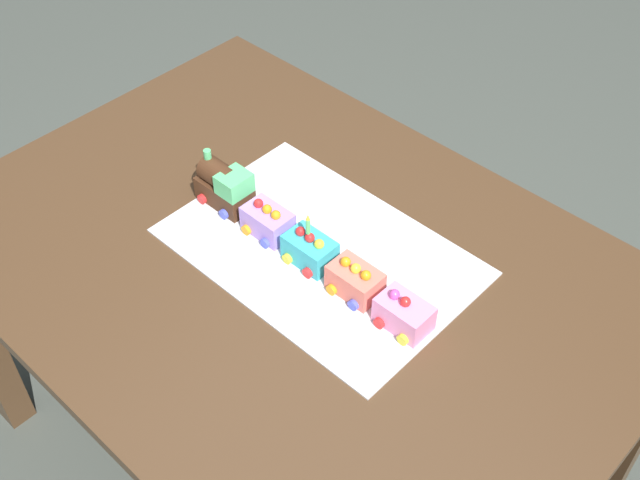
{
  "coord_description": "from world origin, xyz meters",
  "views": [
    {
      "loc": [
        0.8,
        -0.76,
        1.89
      ],
      "look_at": [
        0.03,
        0.05,
        0.77
      ],
      "focal_mm": 44.94,
      "sensor_mm": 36.0,
      "label": 1
    }
  ],
  "objects_px": {
    "cake_car_tanker_turquoise": "(310,250)",
    "cake_car_hopper_coral": "(355,280)",
    "birthday_candle": "(308,224)",
    "cake_car_caboose_lavender": "(268,221)",
    "dining_table": "(291,294)",
    "cake_car_gondola_bubblegum": "(404,314)",
    "cake_locomotive": "(224,186)"
  },
  "relations": [
    {
      "from": "cake_locomotive",
      "to": "cake_car_caboose_lavender",
      "type": "height_order",
      "value": "cake_locomotive"
    },
    {
      "from": "cake_car_hopper_coral",
      "to": "cake_locomotive",
      "type": "bearing_deg",
      "value": 180.0
    },
    {
      "from": "cake_car_hopper_coral",
      "to": "birthday_candle",
      "type": "relative_size",
      "value": 2.11
    },
    {
      "from": "cake_locomotive",
      "to": "cake_car_gondola_bubblegum",
      "type": "distance_m",
      "value": 0.48
    },
    {
      "from": "cake_car_caboose_lavender",
      "to": "birthday_candle",
      "type": "xyz_separation_m",
      "value": [
        0.11,
        0.0,
        0.07
      ]
    },
    {
      "from": "dining_table",
      "to": "cake_locomotive",
      "type": "height_order",
      "value": "cake_locomotive"
    },
    {
      "from": "cake_car_gondola_bubblegum",
      "to": "cake_car_hopper_coral",
      "type": "bearing_deg",
      "value": 180.0
    },
    {
      "from": "cake_car_tanker_turquoise",
      "to": "cake_car_gondola_bubblegum",
      "type": "xyz_separation_m",
      "value": [
        0.24,
        0.0,
        -0.0
      ]
    },
    {
      "from": "cake_car_hopper_coral",
      "to": "dining_table",
      "type": "bearing_deg",
      "value": -171.71
    },
    {
      "from": "dining_table",
      "to": "cake_car_hopper_coral",
      "type": "distance_m",
      "value": 0.21
    },
    {
      "from": "dining_table",
      "to": "cake_car_hopper_coral",
      "type": "height_order",
      "value": "cake_car_hopper_coral"
    },
    {
      "from": "cake_car_hopper_coral",
      "to": "cake_car_gondola_bubblegum",
      "type": "xyz_separation_m",
      "value": [
        0.12,
        0.0,
        -0.0
      ]
    },
    {
      "from": "dining_table",
      "to": "cake_car_gondola_bubblegum",
      "type": "bearing_deg",
      "value": 4.72
    },
    {
      "from": "cake_locomotive",
      "to": "birthday_candle",
      "type": "distance_m",
      "value": 0.25
    },
    {
      "from": "cake_car_tanker_turquoise",
      "to": "dining_table",
      "type": "bearing_deg",
      "value": -147.73
    },
    {
      "from": "cake_car_gondola_bubblegum",
      "to": "birthday_candle",
      "type": "xyz_separation_m",
      "value": [
        -0.24,
        0.0,
        0.07
      ]
    },
    {
      "from": "cake_car_hopper_coral",
      "to": "cake_car_caboose_lavender",
      "type": "bearing_deg",
      "value": 180.0
    },
    {
      "from": "cake_car_tanker_turquoise",
      "to": "cake_car_gondola_bubblegum",
      "type": "height_order",
      "value": "same"
    },
    {
      "from": "cake_locomotive",
      "to": "cake_car_tanker_turquoise",
      "type": "relative_size",
      "value": 1.4
    },
    {
      "from": "dining_table",
      "to": "cake_car_hopper_coral",
      "type": "xyz_separation_m",
      "value": [
        0.15,
        0.02,
        0.14
      ]
    },
    {
      "from": "cake_car_hopper_coral",
      "to": "cake_car_gondola_bubblegum",
      "type": "height_order",
      "value": "same"
    },
    {
      "from": "cake_car_caboose_lavender",
      "to": "cake_car_tanker_turquoise",
      "type": "bearing_deg",
      "value": 0.0
    },
    {
      "from": "birthday_candle",
      "to": "cake_car_caboose_lavender",
      "type": "bearing_deg",
      "value": 180.0
    },
    {
      "from": "cake_car_hopper_coral",
      "to": "cake_car_tanker_turquoise",
      "type": "bearing_deg",
      "value": 180.0
    },
    {
      "from": "cake_car_tanker_turquoise",
      "to": "cake_car_gondola_bubblegum",
      "type": "bearing_deg",
      "value": 0.0
    },
    {
      "from": "birthday_candle",
      "to": "cake_locomotive",
      "type": "bearing_deg",
      "value": 180.0
    },
    {
      "from": "dining_table",
      "to": "cake_car_tanker_turquoise",
      "type": "distance_m",
      "value": 0.15
    },
    {
      "from": "cake_car_caboose_lavender",
      "to": "birthday_candle",
      "type": "distance_m",
      "value": 0.13
    },
    {
      "from": "cake_car_caboose_lavender",
      "to": "cake_car_tanker_turquoise",
      "type": "distance_m",
      "value": 0.12
    },
    {
      "from": "cake_car_caboose_lavender",
      "to": "cake_car_gondola_bubblegum",
      "type": "height_order",
      "value": "same"
    },
    {
      "from": "dining_table",
      "to": "birthday_candle",
      "type": "bearing_deg",
      "value": 35.58
    },
    {
      "from": "cake_car_tanker_turquoise",
      "to": "cake_car_hopper_coral",
      "type": "distance_m",
      "value": 0.12
    }
  ]
}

